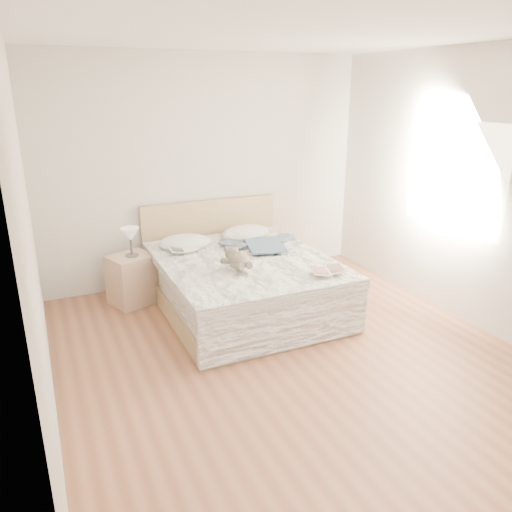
% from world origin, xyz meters
% --- Properties ---
extents(floor, '(4.00, 4.50, 0.00)m').
position_xyz_m(floor, '(0.00, 0.00, 0.00)').
color(floor, brown).
rests_on(floor, ground).
extents(ceiling, '(4.00, 4.50, 0.00)m').
position_xyz_m(ceiling, '(0.00, 0.00, 2.70)').
color(ceiling, white).
rests_on(ceiling, ground).
extents(wall_back, '(4.00, 0.02, 2.70)m').
position_xyz_m(wall_back, '(0.00, 2.25, 1.35)').
color(wall_back, beige).
rests_on(wall_back, ground).
extents(wall_left, '(0.02, 4.50, 2.70)m').
position_xyz_m(wall_left, '(-2.00, 0.00, 1.35)').
color(wall_left, beige).
rests_on(wall_left, ground).
extents(wall_right, '(0.02, 4.50, 2.70)m').
position_xyz_m(wall_right, '(2.00, 0.00, 1.35)').
color(wall_right, beige).
rests_on(wall_right, ground).
extents(window, '(0.02, 1.30, 1.10)m').
position_xyz_m(window, '(1.99, 0.30, 1.45)').
color(window, white).
rests_on(window, wall_right).
extents(bed, '(1.72, 2.14, 1.00)m').
position_xyz_m(bed, '(0.00, 1.19, 0.31)').
color(bed, tan).
rests_on(bed, floor).
extents(nightstand, '(0.56, 0.53, 0.56)m').
position_xyz_m(nightstand, '(-1.07, 1.79, 0.28)').
color(nightstand, tan).
rests_on(nightstand, floor).
extents(table_lamp, '(0.21, 0.21, 0.32)m').
position_xyz_m(table_lamp, '(-1.05, 1.77, 0.79)').
color(table_lamp, '#4C4642').
rests_on(table_lamp, nightstand).
extents(pillow_left, '(0.62, 0.46, 0.18)m').
position_xyz_m(pillow_left, '(-0.46, 1.76, 0.64)').
color(pillow_left, white).
rests_on(pillow_left, bed).
extents(pillow_middle, '(0.60, 0.46, 0.16)m').
position_xyz_m(pillow_middle, '(0.29, 1.82, 0.64)').
color(pillow_middle, white).
rests_on(pillow_middle, bed).
extents(pillow_right, '(0.67, 0.51, 0.18)m').
position_xyz_m(pillow_right, '(0.33, 1.83, 0.64)').
color(pillow_right, white).
rests_on(pillow_right, bed).
extents(blouse, '(0.75, 0.78, 0.02)m').
position_xyz_m(blouse, '(0.35, 1.33, 0.63)').
color(blouse, '#324C65').
rests_on(blouse, bed).
extents(photo_book, '(0.33, 0.24, 0.02)m').
position_xyz_m(photo_book, '(-0.53, 1.55, 0.63)').
color(photo_book, white).
rests_on(photo_book, bed).
extents(childrens_book, '(0.41, 0.33, 0.02)m').
position_xyz_m(childrens_book, '(0.55, 0.34, 0.63)').
color(childrens_book, '#F2E4C6').
rests_on(childrens_book, bed).
extents(teddy_bear, '(0.28, 0.36, 0.18)m').
position_xyz_m(teddy_bear, '(-0.21, 0.77, 0.65)').
color(teddy_bear, '#6C6354').
rests_on(teddy_bear, bed).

